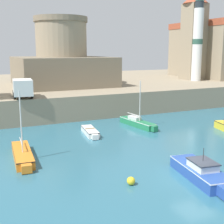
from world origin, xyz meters
TOP-DOWN VIEW (x-y plane):
  - ground_plane at (0.00, 0.00)m, footprint 200.00×200.00m
  - quay_seawall at (0.00, 39.57)m, footprint 120.00×40.00m
  - sailboat_orange_0 at (-10.27, 8.67)m, footprint 1.77×6.48m
  - sailboat_green_2 at (3.58, 14.44)m, footprint 1.88×6.14m
  - dinghy_white_3 at (-2.64, 13.41)m, footprint 1.63×4.40m
  - motorboat_blue_4 at (0.14, -0.49)m, footprint 2.72×6.36m
  - mooring_buoy at (-4.65, 0.75)m, footprint 0.55×0.55m
  - church at (31.25, 34.14)m, footprint 14.02×16.58m
  - fortress at (0.00, 32.64)m, footprint 14.18×14.18m
  - lighthouse at (24.00, 29.26)m, footprint 1.79×1.79m
  - truck_on_quay at (-8.04, 21.34)m, footprint 2.52×4.48m

SIDE VIEW (x-z plane):
  - ground_plane at x=0.00m, z-range 0.00..0.00m
  - mooring_buoy at x=-4.65m, z-range 0.00..0.55m
  - dinghy_white_3 at x=-2.64m, z-range -0.01..0.65m
  - sailboat_orange_0 at x=-10.27m, z-range -2.40..3.20m
  - sailboat_green_2 at x=3.58m, z-range -2.20..3.11m
  - motorboat_blue_4 at x=0.14m, z-range -0.61..1.64m
  - quay_seawall at x=0.00m, z-range 0.00..3.12m
  - truck_on_quay at x=-8.04m, z-range 3.23..5.43m
  - fortress at x=0.00m, z-range 1.38..11.92m
  - church at x=31.25m, z-range 1.05..16.92m
  - lighthouse at x=24.00m, z-range 2.93..17.62m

